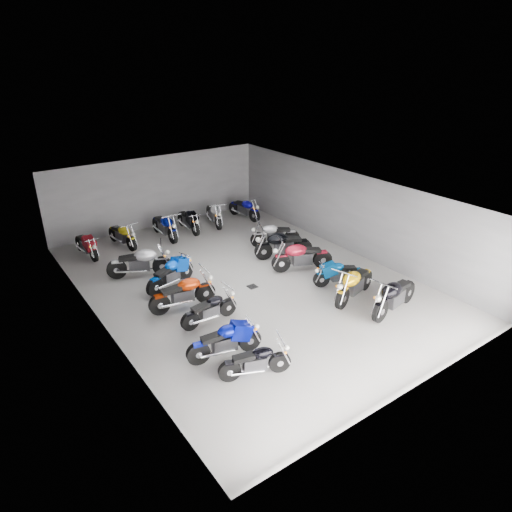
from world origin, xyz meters
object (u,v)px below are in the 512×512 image
at_px(motorcycle_left_c, 210,309).
at_px(motorcycle_right_c, 339,273).
at_px(motorcycle_right_a, 394,296).
at_px(motorcycle_right_e, 283,245).
at_px(drain_grate, 252,287).
at_px(motorcycle_back_a, 86,245).
at_px(motorcycle_back_d, 189,220).
at_px(motorcycle_left_d, 183,293).
at_px(motorcycle_left_a, 256,361).
at_px(motorcycle_right_d, 301,256).
at_px(motorcycle_back_c, 165,226).
at_px(motorcycle_left_b, 225,341).
at_px(motorcycle_right_b, 354,284).
at_px(motorcycle_left_f, 140,262).
at_px(motorcycle_left_e, 171,274).
at_px(motorcycle_back_b, 122,235).
at_px(motorcycle_back_e, 214,214).
at_px(motorcycle_right_f, 274,234).
at_px(motorcycle_back_f, 244,208).

bearing_deg(motorcycle_left_c, motorcycle_right_c, 82.08).
relative_size(motorcycle_right_a, motorcycle_right_e, 1.07).
distance_m(drain_grate, motorcycle_back_a, 7.05).
bearing_deg(motorcycle_back_d, motorcycle_left_d, 64.13).
height_order(motorcycle_left_a, motorcycle_right_d, motorcycle_right_d).
bearing_deg(motorcycle_back_c, motorcycle_left_b, 75.14).
relative_size(motorcycle_right_a, motorcycle_right_b, 1.04).
height_order(motorcycle_right_b, motorcycle_back_c, motorcycle_right_b).
bearing_deg(motorcycle_left_d, motorcycle_right_d, 94.60).
bearing_deg(motorcycle_right_a, motorcycle_back_c, 7.87).
distance_m(motorcycle_left_a, motorcycle_left_f, 6.90).
xyz_separation_m(motorcycle_left_a, motorcycle_right_d, (4.84, 3.95, 0.10)).
bearing_deg(motorcycle_right_e, motorcycle_left_e, 108.90).
distance_m(motorcycle_right_b, motorcycle_right_c, 1.02).
bearing_deg(motorcycle_right_b, motorcycle_back_c, 1.90).
bearing_deg(motorcycle_left_a, motorcycle_right_c, 133.77).
relative_size(motorcycle_left_e, motorcycle_back_a, 1.02).
xyz_separation_m(motorcycle_left_c, motorcycle_back_b, (-0.03, 7.14, 0.04)).
distance_m(motorcycle_right_c, motorcycle_back_d, 7.85).
bearing_deg(motorcycle_left_c, motorcycle_right_e, 115.40).
xyz_separation_m(motorcycle_left_f, motorcycle_back_e, (4.87, 3.09, -0.04)).
distance_m(motorcycle_left_a, motorcycle_left_b, 1.13).
bearing_deg(motorcycle_right_d, motorcycle_right_a, -150.93).
height_order(motorcycle_left_f, motorcycle_back_e, motorcycle_left_f).
distance_m(motorcycle_left_b, motorcycle_right_f, 7.70).
distance_m(motorcycle_left_d, motorcycle_back_e, 7.53).
distance_m(motorcycle_left_a, motorcycle_back_e, 11.02).
relative_size(drain_grate, motorcycle_left_f, 0.15).
distance_m(motorcycle_left_b, motorcycle_back_d, 9.50).
bearing_deg(motorcycle_left_b, motorcycle_left_e, -176.05).
relative_size(motorcycle_left_a, motorcycle_right_a, 0.77).
distance_m(motorcycle_left_d, motorcycle_right_e, 5.04).
bearing_deg(motorcycle_right_f, motorcycle_left_f, 109.00).
bearing_deg(motorcycle_left_a, motorcycle_back_c, -172.45).
bearing_deg(motorcycle_right_d, motorcycle_back_d, 37.22).
bearing_deg(motorcycle_left_d, motorcycle_left_b, 0.40).
distance_m(motorcycle_right_c, motorcycle_back_c, 8.07).
xyz_separation_m(motorcycle_right_b, motorcycle_back_e, (-0.17, 8.65, -0.04)).
relative_size(motorcycle_right_f, motorcycle_back_c, 0.86).
bearing_deg(motorcycle_back_f, motorcycle_right_f, 67.74).
xyz_separation_m(motorcycle_right_c, motorcycle_back_d, (-1.80, 7.64, 0.05)).
bearing_deg(motorcycle_right_c, motorcycle_back_a, 63.77).
distance_m(motorcycle_right_a, motorcycle_back_f, 9.89).
bearing_deg(motorcycle_back_e, motorcycle_back_f, -169.62).
distance_m(motorcycle_right_d, motorcycle_back_b, 7.53).
bearing_deg(motorcycle_back_a, motorcycle_left_d, 97.34).
relative_size(motorcycle_left_e, motorcycle_right_f, 1.05).
distance_m(drain_grate, motorcycle_left_a, 4.73).
relative_size(motorcycle_left_a, motorcycle_right_c, 1.01).
relative_size(motorcycle_left_b, motorcycle_right_f, 1.06).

